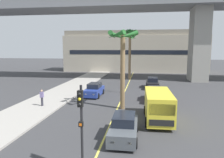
{
  "coord_description": "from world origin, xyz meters",
  "views": [
    {
      "loc": [
        2.45,
        -2.36,
        5.87
      ],
      "look_at": [
        0.0,
        14.0,
        3.43
      ],
      "focal_mm": 33.97,
      "sensor_mm": 36.0,
      "label": 1
    }
  ],
  "objects": [
    {
      "name": "car_queue_fourth",
      "position": [
        3.79,
        28.85,
        0.72
      ],
      "size": [
        1.85,
        4.11,
        1.56
      ],
      "color": "black",
      "rests_on": "ground"
    },
    {
      "name": "lane_stripe_center",
      "position": [
        0.0,
        24.0,
        0.0
      ],
      "size": [
        0.14,
        56.0,
        0.01
      ],
      "primitive_type": "cube",
      "color": "#DBCC4C",
      "rests_on": "ground"
    },
    {
      "name": "palm_tree_mid_median",
      "position": [
        0.48,
        17.6,
        5.74
      ],
      "size": [
        2.96,
        3.04,
        7.54
      ],
      "color": "brown",
      "rests_on": "ground"
    },
    {
      "name": "car_queue_front",
      "position": [
        -3.49,
        22.59,
        0.72
      ],
      "size": [
        1.93,
        4.15,
        1.56
      ],
      "color": "navy",
      "rests_on": "ground"
    },
    {
      "name": "pedestrian_near_crosswalk",
      "position": [
        -7.47,
        16.88,
        1.0
      ],
      "size": [
        0.34,
        0.22,
        1.62
      ],
      "color": "#2D2D38",
      "rests_on": "sidewalk_left"
    },
    {
      "name": "delivery_van",
      "position": [
        3.69,
        14.59,
        1.29
      ],
      "size": [
        2.27,
        5.3,
        2.36
      ],
      "color": "yellow",
      "rests_on": "ground"
    },
    {
      "name": "car_queue_third",
      "position": [
        1.27,
        10.78,
        0.72
      ],
      "size": [
        1.86,
        4.11,
        1.56
      ],
      "color": "#4C5156",
      "rests_on": "ground"
    },
    {
      "name": "traffic_light_median_near",
      "position": [
        -0.34,
        6.69,
        2.71
      ],
      "size": [
        0.24,
        0.37,
        4.2
      ],
      "color": "black",
      "rests_on": "ground"
    },
    {
      "name": "palm_tree_near_median",
      "position": [
        -0.13,
        37.12,
        6.81
      ],
      "size": [
        2.67,
        2.71,
        9.26
      ],
      "color": "brown",
      "rests_on": "ground"
    },
    {
      "name": "bridge_overpass",
      "position": [
        1.18,
        37.23,
        13.39
      ],
      "size": [
        69.09,
        8.0,
        16.97
      ],
      "color": "slate",
      "rests_on": "ground"
    },
    {
      "name": "traffic_light_median_far",
      "position": [
        -0.17,
        24.96,
        2.71
      ],
      "size": [
        0.24,
        0.37,
        4.2
      ],
      "color": "black",
      "rests_on": "ground"
    },
    {
      "name": "car_queue_second",
      "position": [
        3.73,
        21.24,
        0.72
      ],
      "size": [
        1.91,
        4.14,
        1.56
      ],
      "color": "maroon",
      "rests_on": "ground"
    },
    {
      "name": "sidewalk_left",
      "position": [
        -8.0,
        16.0,
        0.07
      ],
      "size": [
        4.8,
        80.0,
        0.15
      ],
      "primitive_type": "cube",
      "color": "#9E9991",
      "rests_on": "ground"
    },
    {
      "name": "pier_building_backdrop",
      "position": [
        0.0,
        51.71,
        4.95
      ],
      "size": [
        34.5,
        8.04,
        10.02
      ],
      "color": "#BCB29E",
      "rests_on": "ground"
    }
  ]
}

